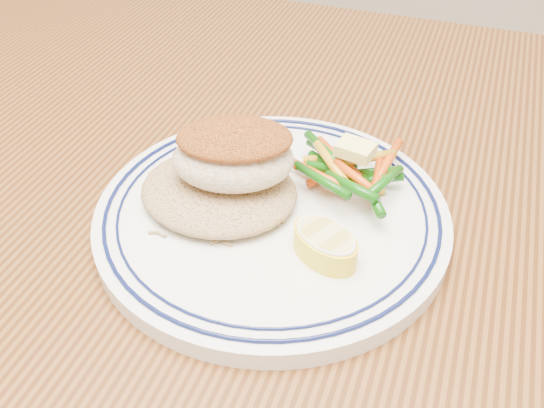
% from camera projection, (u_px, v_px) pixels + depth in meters
% --- Properties ---
extents(dining_table, '(1.50, 0.90, 0.75)m').
position_uv_depth(dining_table, '(256.00, 305.00, 0.54)').
color(dining_table, '#45240D').
rests_on(dining_table, ground).
extents(plate, '(0.27, 0.27, 0.02)m').
position_uv_depth(plate, '(272.00, 214.00, 0.47)').
color(plate, white).
rests_on(plate, dining_table).
extents(rice_pilaf, '(0.12, 0.11, 0.02)m').
position_uv_depth(rice_pilaf, '(219.00, 187.00, 0.47)').
color(rice_pilaf, olive).
rests_on(rice_pilaf, plate).
extents(fish_fillet, '(0.11, 0.09, 0.05)m').
position_uv_depth(fish_fillet, '(234.00, 154.00, 0.45)').
color(fish_fillet, beige).
rests_on(fish_fillet, rice_pilaf).
extents(vegetable_pile, '(0.09, 0.11, 0.03)m').
position_uv_depth(vegetable_pile, '(348.00, 171.00, 0.48)').
color(vegetable_pile, gold).
rests_on(vegetable_pile, plate).
extents(butter_pat, '(0.03, 0.03, 0.01)m').
position_uv_depth(butter_pat, '(356.00, 149.00, 0.47)').
color(butter_pat, '#FFF27C').
rests_on(butter_pat, vegetable_pile).
extents(lemon_wedge, '(0.07, 0.07, 0.02)m').
position_uv_depth(lemon_wedge, '(325.00, 243.00, 0.42)').
color(lemon_wedge, yellow).
rests_on(lemon_wedge, plate).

